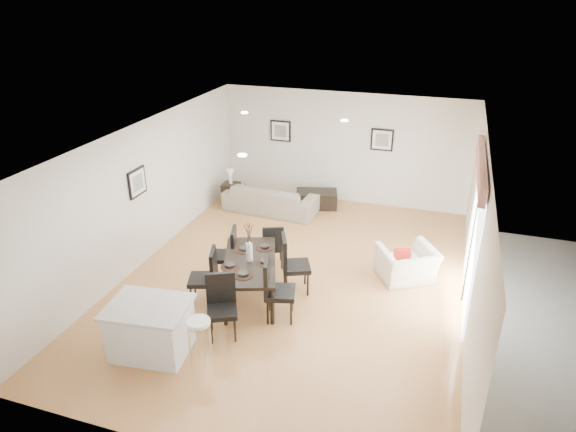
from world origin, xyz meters
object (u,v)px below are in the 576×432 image
(dining_chair_wfar, at_px, (228,251))
(dining_chair_enear, at_px, (274,286))
(side_table, at_px, (231,193))
(armchair, at_px, (407,264))
(dining_chair_wnear, at_px, (207,274))
(bar_stool, at_px, (199,327))
(dining_chair_efar, at_px, (291,261))
(dining_chair_foot, at_px, (273,244))
(dining_table, at_px, (250,264))
(coffee_table, at_px, (317,199))
(sofa, at_px, (270,199))
(dining_chair_head, at_px, (222,302))
(kitchen_island, at_px, (150,328))

(dining_chair_wfar, bearing_deg, dining_chair_enear, 36.61)
(side_table, bearing_deg, armchair, -26.62)
(dining_chair_wnear, relative_size, bar_stool, 1.39)
(dining_chair_wnear, xyz_separation_m, dining_chair_wfar, (-0.00, 0.86, -0.01))
(dining_chair_enear, xyz_separation_m, bar_stool, (-0.64, -1.36, 0.03))
(dining_chair_efar, xyz_separation_m, dining_chair_foot, (-0.57, 0.68, -0.10))
(dining_table, relative_size, dining_chair_foot, 2.15)
(dining_chair_efar, xyz_separation_m, coffee_table, (-0.54, 3.75, -0.40))
(dining_chair_enear, relative_size, side_table, 2.02)
(armchair, distance_m, dining_table, 2.90)
(coffee_table, bearing_deg, dining_chair_efar, -97.06)
(dining_chair_wnear, bearing_deg, dining_chair_efar, 105.37)
(sofa, distance_m, dining_chair_foot, 2.63)
(dining_chair_enear, height_order, bar_stool, dining_chair_enear)
(dining_chair_wfar, relative_size, dining_chair_head, 0.98)
(dining_chair_wfar, distance_m, dining_chair_efar, 1.21)
(dining_chair_enear, relative_size, dining_chair_foot, 1.20)
(dining_chair_efar, distance_m, dining_chair_head, 1.60)
(side_table, relative_size, bar_stool, 0.73)
(dining_chair_wnear, relative_size, dining_chair_foot, 1.14)
(kitchen_island, bearing_deg, side_table, 95.27)
(sofa, distance_m, dining_chair_wfar, 3.10)
(dining_chair_efar, bearing_deg, dining_chair_foot, 16.41)
(armchair, xyz_separation_m, dining_chair_enear, (-1.90, -1.87, 0.28))
(dining_chair_wnear, bearing_deg, bar_stool, 3.91)
(dining_table, xyz_separation_m, dining_chair_efar, (0.61, 0.39, -0.05))
(dining_chair_foot, bearing_deg, armchair, 164.70)
(dining_chair_wnear, height_order, dining_chair_wfar, dining_chair_wnear)
(dining_chair_head, relative_size, coffee_table, 1.04)
(sofa, distance_m, dining_chair_head, 4.69)
(dining_chair_wnear, relative_size, coffee_table, 1.04)
(armchair, height_order, dining_chair_wnear, dining_chair_wnear)
(coffee_table, bearing_deg, bar_stool, -106.30)
(kitchen_island, bearing_deg, dining_chair_efar, 50.23)
(side_table, bearing_deg, dining_chair_enear, -57.92)
(coffee_table, distance_m, bar_stool, 5.97)
(dining_chair_wfar, distance_m, dining_chair_foot, 0.89)
(kitchen_island, bearing_deg, armchair, 37.50)
(coffee_table, bearing_deg, dining_chair_enear, -98.63)
(dining_chair_efar, height_order, kitchen_island, dining_chair_efar)
(dining_chair_head, xyz_separation_m, kitchen_island, (-0.80, -0.74, -0.15))
(side_table, xyz_separation_m, kitchen_island, (1.14, -5.48, 0.15))
(dining_table, height_order, bar_stool, bar_stool)
(side_table, distance_m, bar_stool, 5.83)
(dining_chair_enear, height_order, coffee_table, dining_chair_enear)
(dining_chair_wfar, distance_m, kitchen_island, 2.28)
(kitchen_island, bearing_deg, dining_chair_head, 36.15)
(sofa, relative_size, dining_chair_wfar, 2.20)
(dining_table, height_order, dining_chair_enear, dining_chair_enear)
(dining_table, bearing_deg, dining_chair_wfar, 123.27)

